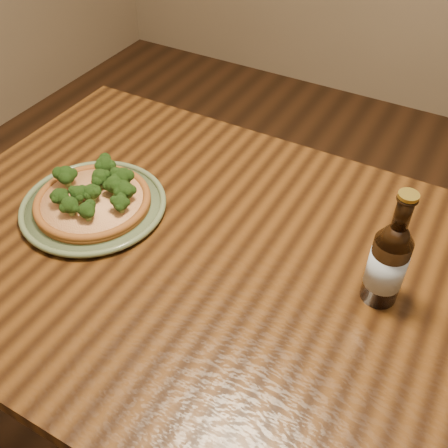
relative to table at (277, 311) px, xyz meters
The scene contains 4 objects.
table is the anchor object (origin of this frame).
plate 0.47m from the table, behind, with size 0.32×0.32×0.02m.
pizza 0.47m from the table, behind, with size 0.26×0.26×0.07m.
beer_bottle 0.26m from the table, 17.77° to the left, with size 0.07×0.07×0.25m.
Camera 1 is at (0.23, -0.54, 1.52)m, focal length 42.00 mm.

